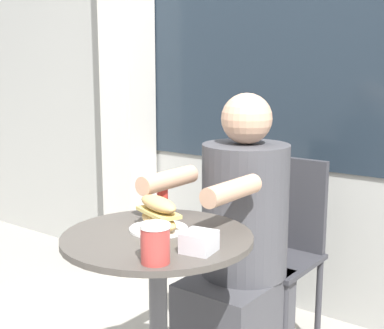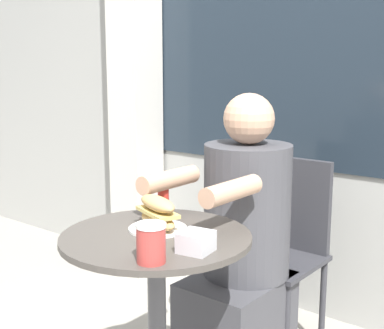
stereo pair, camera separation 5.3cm
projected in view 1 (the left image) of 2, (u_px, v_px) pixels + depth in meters
The scene contains 9 objects.
storefront_wall at pixel (325, 39), 2.58m from camera, with size 8.00×0.09×2.80m.
lattice_pillar at pixel (128, 78), 3.16m from camera, with size 0.23×0.23×2.40m.
cafe_table at pixel (158, 296), 1.74m from camera, with size 0.61×0.61×0.75m.
diner_chair at pixel (280, 236), 2.40m from camera, with size 0.38×0.38×0.87m.
seated_diner at pixel (239, 261), 2.13m from camera, with size 0.35×0.62×1.18m.
sandwich_on_plate at pixel (158, 215), 1.74m from camera, with size 0.21×0.19×0.11m.
drink_cup at pixel (155, 243), 1.45m from camera, with size 0.08×0.08×0.11m.
napkin_box at pixel (199, 242), 1.54m from camera, with size 0.10×0.10×0.06m.
condiment_bottle at pixel (162, 197), 1.93m from camera, with size 0.04×0.04×0.13m.
Camera 1 is at (1.07, -1.24, 1.28)m, focal length 50.00 mm.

